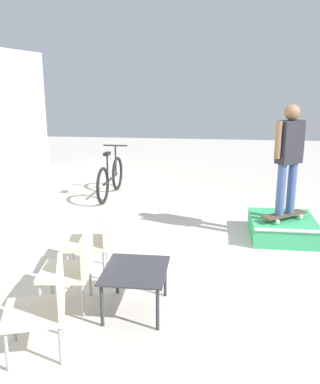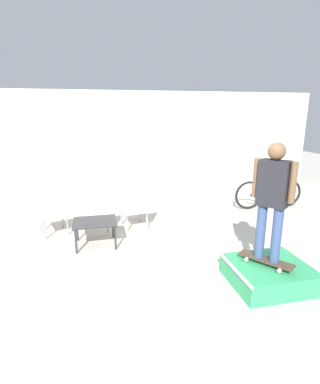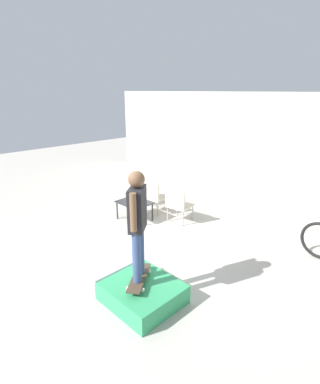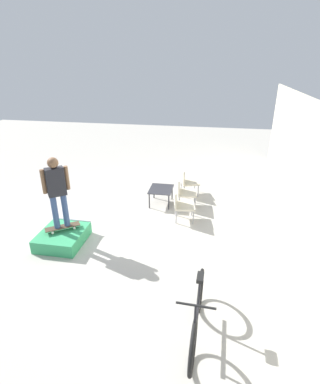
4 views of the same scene
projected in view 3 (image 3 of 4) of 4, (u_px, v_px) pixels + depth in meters
name	position (u px, v px, depth m)	size (l,w,h in m)	color
ground_plane	(133.00, 249.00, 6.03)	(24.00, 24.00, 0.00)	#B7B2A8
house_wall_back	(256.00, 146.00, 8.68)	(12.00, 0.06, 3.00)	beige
skate_ramp_box	(142.00, 292.00, 4.52)	(1.11, 0.96, 0.32)	#339E60
skateboard_on_ramp	(139.00, 277.00, 4.48)	(0.61, 0.74, 0.07)	#473828
person_skater	(137.00, 218.00, 4.17)	(0.39, 0.47, 1.64)	#384C7A
coffee_table	(134.00, 204.00, 7.29)	(0.78, 0.65, 0.47)	#2D2D33
patio_chair_left	(135.00, 188.00, 8.25)	(0.65, 0.65, 0.84)	#99999E
patio_chair_center	(155.00, 195.00, 7.71)	(0.57, 0.57, 0.84)	#99999E
patio_chair_right	(178.00, 204.00, 7.16)	(0.60, 0.60, 0.84)	#99999E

